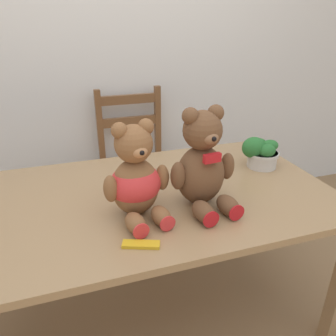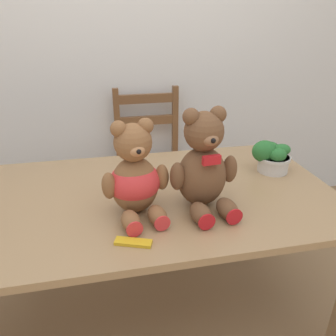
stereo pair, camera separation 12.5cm
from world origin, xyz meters
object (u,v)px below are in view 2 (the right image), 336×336
at_px(teddy_bear_left, 135,178).
at_px(chocolate_bar, 133,242).
at_px(teddy_bear_right, 204,166).
at_px(potted_plant, 271,156).
at_px(wooden_chair_behind, 151,164).

height_order(teddy_bear_left, chocolate_bar, teddy_bear_left).
bearing_deg(chocolate_bar, teddy_bear_right, 33.07).
distance_m(potted_plant, chocolate_bar, 0.85).
xyz_separation_m(teddy_bear_right, chocolate_bar, (-0.30, -0.20, -0.17)).
bearing_deg(teddy_bear_left, potted_plant, -169.85).
height_order(potted_plant, chocolate_bar, potted_plant).
xyz_separation_m(potted_plant, chocolate_bar, (-0.73, -0.44, -0.07)).
distance_m(teddy_bear_right, chocolate_bar, 0.40).
bearing_deg(potted_plant, chocolate_bar, -149.03).
xyz_separation_m(teddy_bear_right, potted_plant, (0.43, 0.24, -0.09)).
bearing_deg(chocolate_bar, teddy_bear_left, 79.98).
height_order(wooden_chair_behind, chocolate_bar, wooden_chair_behind).
bearing_deg(potted_plant, wooden_chair_behind, 123.89).
xyz_separation_m(teddy_bear_left, potted_plant, (0.69, 0.23, -0.07)).
relative_size(wooden_chair_behind, chocolate_bar, 7.80).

